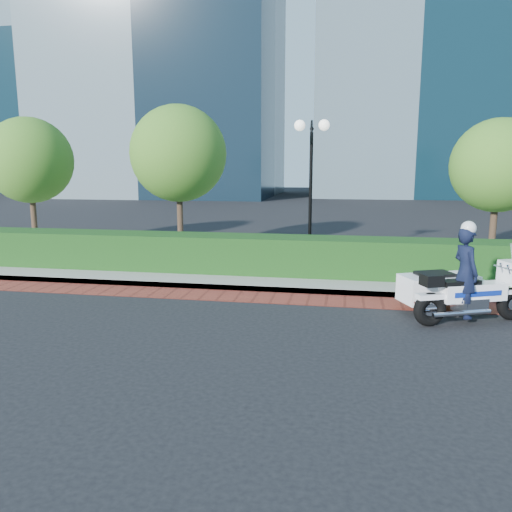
% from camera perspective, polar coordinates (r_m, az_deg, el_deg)
% --- Properties ---
extents(ground, '(120.00, 120.00, 0.00)m').
position_cam_1_polar(ground, '(10.37, -1.58, -6.86)').
color(ground, black).
rests_on(ground, ground).
extents(brick_strip, '(60.00, 1.00, 0.01)m').
position_cam_1_polar(brick_strip, '(11.79, -0.10, -4.71)').
color(brick_strip, maroon).
rests_on(brick_strip, ground).
extents(sidewalk, '(60.00, 8.00, 0.15)m').
position_cam_1_polar(sidewalk, '(16.11, 2.75, -0.36)').
color(sidewalk, gray).
rests_on(sidewalk, ground).
extents(hedge_main, '(18.00, 1.20, 1.00)m').
position_cam_1_polar(hedge_main, '(13.67, 1.47, 0.16)').
color(hedge_main, black).
rests_on(hedge_main, sidewalk).
extents(lamppost, '(1.02, 0.70, 4.21)m').
position_cam_1_polar(lamppost, '(14.94, 6.30, 9.88)').
color(lamppost, black).
rests_on(lamppost, sidewalk).
extents(tree_a, '(3.00, 3.00, 4.58)m').
position_cam_1_polar(tree_a, '(19.60, -24.48, 9.90)').
color(tree_a, '#332319').
rests_on(tree_a, sidewalk).
extents(tree_b, '(3.20, 3.20, 4.89)m').
position_cam_1_polar(tree_b, '(17.12, -8.86, 11.46)').
color(tree_b, '#332319').
rests_on(tree_b, sidewalk).
extents(tree_c, '(2.80, 2.80, 4.30)m').
position_cam_1_polar(tree_c, '(16.81, 25.95, 9.26)').
color(tree_c, '#332319').
rests_on(tree_c, sidewalk).
extents(tower_far_left, '(16.00, 14.00, 34.00)m').
position_cam_1_polar(tower_far_left, '(68.86, -25.47, 21.09)').
color(tower_far_left, black).
rests_on(tower_far_left, ground).
extents(police_motorcycle, '(2.58, 1.93, 2.03)m').
position_cam_1_polar(police_motorcycle, '(10.84, 22.03, -3.07)').
color(police_motorcycle, black).
rests_on(police_motorcycle, ground).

